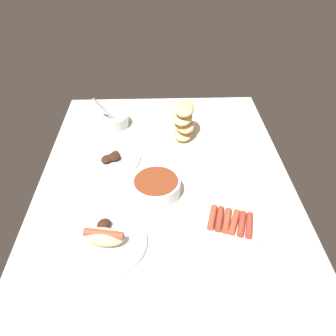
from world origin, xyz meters
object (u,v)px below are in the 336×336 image
object	(u,v)px
plate_hotdog_assembled	(105,240)
plate_grilled_meat	(115,159)
bowl_chili	(156,186)
bowl_coleslaw	(113,119)
bread_stack	(184,121)
plate_sausages	(230,223)

from	to	relation	value
plate_hotdog_assembled	plate_grilled_meat	xyz separation A→B (cm)	(-39.03, -0.78, -0.72)
bowl_chili	bowl_coleslaw	bearing A→B (deg)	-156.63
bread_stack	bowl_chili	world-z (taller)	bread_stack
plate_hotdog_assembled	bowl_chili	size ratio (longest dim) A/B	1.48
bowl_chili	plate_hotdog_assembled	bearing A→B (deg)	-35.56
bread_stack	bowl_chili	distance (cm)	36.60
plate_grilled_meat	plate_hotdog_assembled	bearing A→B (deg)	1.15
bread_stack	plate_grilled_meat	size ratio (longest dim) A/B	0.77
plate_grilled_meat	bowl_coleslaw	xyz separation A→B (cm)	(-25.79, -3.02, 1.93)
bowl_chili	plate_grilled_meat	size ratio (longest dim) A/B	0.88
bowl_chili	plate_sausages	bearing A→B (deg)	55.38
plate_hotdog_assembled	plate_grilled_meat	bearing A→B (deg)	-178.85
bowl_chili	bowl_coleslaw	world-z (taller)	bowl_coleslaw
plate_hotdog_assembled	plate_sausages	xyz separation A→B (cm)	(-5.47, 37.72, -0.68)
bread_stack	plate_sausages	xyz separation A→B (cm)	(50.09, 11.06, -6.21)
plate_sausages	bowl_chili	bearing A→B (deg)	-124.62
plate_hotdog_assembled	bowl_coleslaw	bearing A→B (deg)	-176.64
plate_hotdog_assembled	plate_grilled_meat	size ratio (longest dim) A/B	1.31
bowl_chili	bowl_coleslaw	size ratio (longest dim) A/B	1.10
plate_hotdog_assembled	bread_stack	distance (cm)	61.87
plate_hotdog_assembled	plate_sausages	distance (cm)	38.12
bread_stack	bowl_coleslaw	xyz separation A→B (cm)	(-9.26, -30.46, -4.32)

